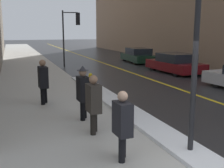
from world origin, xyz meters
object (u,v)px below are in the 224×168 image
pedestrian_trailing (94,102)px  fire_hydrant (91,80)px  pedestrian_nearside (83,91)px  parked_car_maroon (175,63)px  pedestrian_with_shoulder_bag (122,122)px  parked_car_dark_green (138,56)px  pedestrian_in_glasses (43,80)px  lamp_post (198,13)px  traffic_light_near (72,26)px

pedestrian_trailing → fire_hydrant: 6.21m
pedestrian_nearside → parked_car_maroon: pedestrian_nearside is taller
pedestrian_with_shoulder_bag → parked_car_dark_green: bearing=151.8°
pedestrian_nearside → pedestrian_in_glasses: (-0.92, 2.33, 0.01)m
lamp_post → pedestrian_with_shoulder_bag: bearing=170.9°
pedestrian_trailing → fire_hydrant: pedestrian_trailing is taller
lamp_post → pedestrian_nearside: size_ratio=3.07×
traffic_light_near → pedestrian_with_shoulder_bag: traffic_light_near is taller
parked_car_dark_green → pedestrian_trailing: bearing=154.7°
traffic_light_near → fire_hydrant: (-0.90, -8.16, -2.66)m
traffic_light_near → fire_hydrant: 8.63m
pedestrian_with_shoulder_bag → pedestrian_trailing: size_ratio=0.95×
lamp_post → parked_car_maroon: 12.77m
traffic_light_near → parked_car_maroon: traffic_light_near is taller
pedestrian_with_shoulder_bag → traffic_light_near: bearing=169.5°
traffic_light_near → pedestrian_with_shoulder_bag: (-2.37, -15.84, -2.17)m
pedestrian_with_shoulder_bag → parked_car_maroon: bearing=140.8°
traffic_light_near → pedestrian_nearside: traffic_light_near is taller
fire_hydrant → pedestrian_in_glasses: bearing=-136.0°
fire_hydrant → pedestrian_nearside: bearing=-108.2°
pedestrian_with_shoulder_bag → pedestrian_trailing: (-0.12, 1.70, 0.05)m
pedestrian_nearside → parked_car_dark_green: 16.10m
pedestrian_with_shoulder_bag → fire_hydrant: 7.83m
pedestrian_trailing → parked_car_maroon: (8.09, 8.80, -0.28)m
lamp_post → parked_car_dark_green: 18.41m
lamp_post → pedestrian_nearside: lamp_post is taller
fire_hydrant → parked_car_dark_green: bearing=53.1°
pedestrian_nearside → fire_hydrant: size_ratio=2.39×
pedestrian_with_shoulder_bag → parked_car_maroon: (7.97, 10.50, -0.24)m
traffic_light_near → pedestrian_nearside: bearing=-93.2°
pedestrian_nearside → traffic_light_near: bearing=167.2°
pedestrian_with_shoulder_bag → pedestrian_trailing: 1.71m
pedestrian_nearside → parked_car_dark_green: bearing=146.8°
pedestrian_in_glasses → traffic_light_near: bearing=160.3°
pedestrian_trailing → pedestrian_nearside: (0.03, 1.25, 0.04)m
lamp_post → pedestrian_in_glasses: bearing=114.7°
pedestrian_nearside → parked_car_maroon: bearing=131.2°
lamp_post → pedestrian_with_shoulder_bag: (-1.54, 0.25, -2.23)m
pedestrian_nearside → fire_hydrant: 5.01m
parked_car_dark_green → traffic_light_near: bearing=102.4°
pedestrian_with_shoulder_bag → pedestrian_trailing: pedestrian_trailing is taller
parked_car_maroon → fire_hydrant: (-6.50, -2.82, -0.25)m
lamp_post → pedestrian_in_glasses: lamp_post is taller
parked_car_maroon → lamp_post: bearing=146.4°
lamp_post → parked_car_maroon: bearing=59.1°
lamp_post → parked_car_dark_green: bearing=68.4°
parked_car_maroon → fire_hydrant: 7.09m
lamp_post → pedestrian_in_glasses: 6.46m
traffic_light_near → pedestrian_nearside: (-2.46, -12.89, -2.08)m
traffic_light_near → pedestrian_trailing: size_ratio=2.63×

